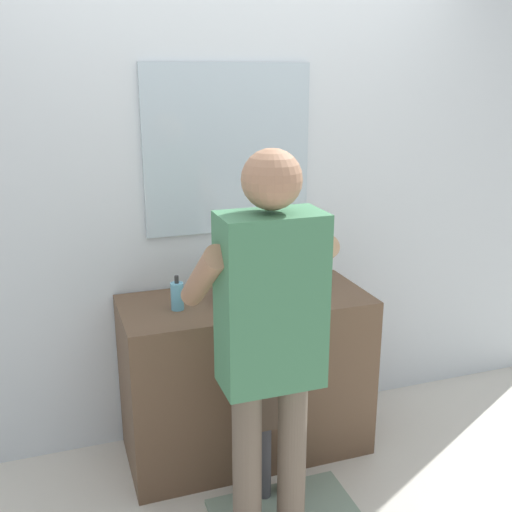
# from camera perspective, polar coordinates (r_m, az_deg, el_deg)

# --- Properties ---
(ground_plane) EXTENTS (14.00, 14.00, 0.00)m
(ground_plane) POSITION_cam_1_polar(r_m,az_deg,el_deg) (3.12, 0.97, -20.50)
(ground_plane) COLOR silver
(back_wall) EXTENTS (4.40, 0.10, 2.70)m
(back_wall) POSITION_cam_1_polar(r_m,az_deg,el_deg) (3.11, -2.86, 6.86)
(back_wall) COLOR silver
(back_wall) RESTS_ON ground
(vanity_cabinet) EXTENTS (1.22, 0.54, 0.84)m
(vanity_cabinet) POSITION_cam_1_polar(r_m,az_deg,el_deg) (3.13, -0.92, -11.23)
(vanity_cabinet) COLOR brown
(vanity_cabinet) RESTS_ON ground
(sink_basin) EXTENTS (0.33, 0.33, 0.11)m
(sink_basin) POSITION_cam_1_polar(r_m,az_deg,el_deg) (2.92, -0.84, -3.14)
(sink_basin) COLOR silver
(sink_basin) RESTS_ON vanity_cabinet
(faucet) EXTENTS (0.18, 0.14, 0.18)m
(faucet) POSITION_cam_1_polar(r_m,az_deg,el_deg) (3.09, -2.03, -1.50)
(faucet) COLOR #B7BABF
(faucet) RESTS_ON vanity_cabinet
(toothbrush_cup) EXTENTS (0.07, 0.07, 0.21)m
(toothbrush_cup) POSITION_cam_1_polar(r_m,az_deg,el_deg) (3.12, 5.52, -1.97)
(toothbrush_cup) COLOR silver
(toothbrush_cup) RESTS_ON vanity_cabinet
(soap_bottle) EXTENTS (0.06, 0.06, 0.17)m
(soap_bottle) POSITION_cam_1_polar(r_m,az_deg,el_deg) (2.83, -7.44, -3.73)
(soap_bottle) COLOR #66B2D1
(soap_bottle) RESTS_ON vanity_cabinet
(child_toddler) EXTENTS (0.27, 0.27, 0.86)m
(child_toddler) POSITION_cam_1_polar(r_m,az_deg,el_deg) (2.75, 1.77, -13.16)
(child_toddler) COLOR #47474C
(child_toddler) RESTS_ON ground
(adult_parent) EXTENTS (0.51, 0.54, 1.65)m
(adult_parent) POSITION_cam_1_polar(r_m,az_deg,el_deg) (2.27, 1.25, -6.57)
(adult_parent) COLOR #6B5B4C
(adult_parent) RESTS_ON ground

